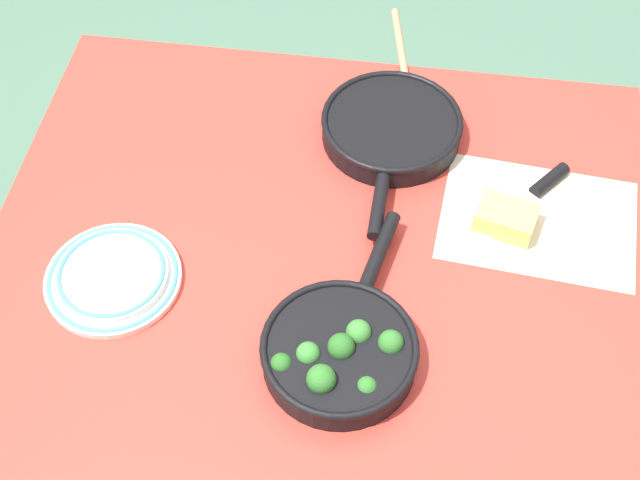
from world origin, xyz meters
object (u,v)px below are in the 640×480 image
wooden_spoon (407,85)px  cheese_block (506,218)px  grater_knife (536,191)px  skillet_broccoli (340,351)px  skillet_eggs (391,128)px  dinner_plate_stack (113,276)px

wooden_spoon → cheese_block: size_ratio=3.15×
wooden_spoon → cheese_block: bearing=20.3°
grater_knife → cheese_block: bearing=4.9°
skillet_broccoli → skillet_eggs: bearing=8.1°
dinner_plate_stack → grater_knife: bearing=22.5°
dinner_plate_stack → wooden_spoon: bearing=50.2°
skillet_broccoli → dinner_plate_stack: (-0.38, 0.09, -0.02)m
skillet_broccoli → dinner_plate_stack: 0.40m
skillet_broccoli → cheese_block: size_ratio=3.45×
skillet_broccoli → dinner_plate_stack: bearing=88.2°
wooden_spoon → dinner_plate_stack: size_ratio=1.61×
skillet_eggs → cheese_block: skillet_eggs is taller
skillet_eggs → cheese_block: 0.28m
skillet_broccoli → cheese_block: skillet_broccoli is taller
grater_knife → dinner_plate_stack: 0.74m
skillet_broccoli → grater_knife: bearing=-26.3°
skillet_eggs → wooden_spoon: size_ratio=1.09×
skillet_broccoli → wooden_spoon: 0.62m
skillet_eggs → dinner_plate_stack: size_ratio=1.75×
skillet_broccoli → grater_knife: skillet_broccoli is taller
skillet_broccoli → grater_knife: (0.30, 0.38, -0.02)m
skillet_broccoli → cheese_block: (0.24, 0.30, -0.01)m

